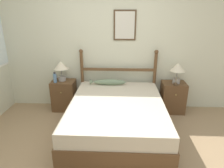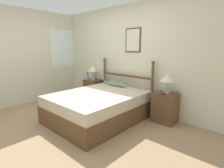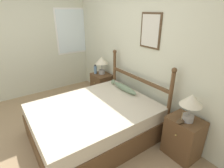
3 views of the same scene
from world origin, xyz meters
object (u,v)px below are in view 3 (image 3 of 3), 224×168
bed (94,121)px  model_boat (181,121)px  fish_pillow (124,88)px  bottle (95,69)px  nightstand_left (102,86)px  table_lamp_right (191,102)px  nightstand_right (183,137)px  table_lamp_left (102,62)px

bed → model_boat: model_boat is taller
bed → fish_pillow: size_ratio=2.77×
bottle → fish_pillow: size_ratio=0.31×
nightstand_left → table_lamp_right: size_ratio=1.54×
nightstand_right → model_boat: 0.35m
fish_pillow → model_boat: bearing=-2.4°
model_boat → nightstand_left: bearing=176.9°
nightstand_right → model_boat: model_boat is taller
model_boat → fish_pillow: (-1.30, 0.06, -0.01)m
bed → nightstand_left: (-1.11, 0.84, 0.02)m
nightstand_left → nightstand_right: bearing=0.0°
nightstand_right → table_lamp_left: 2.33m
fish_pillow → bed: bearing=-75.9°
bed → model_boat: 1.37m
table_lamp_right → table_lamp_left: bearing=178.8°
nightstand_left → table_lamp_right: 2.33m
nightstand_left → fish_pillow: (0.92, -0.07, 0.33)m
table_lamp_right → fish_pillow: table_lamp_right is taller
bottle → table_lamp_left: bearing=45.8°
bed → model_boat: bearing=33.0°
bed → table_lamp_left: 1.56m
table_lamp_right → bottle: size_ratio=1.85×
table_lamp_left → table_lamp_right: 2.28m
fish_pillow → table_lamp_left: bearing=174.5°
nightstand_right → table_lamp_right: table_lamp_right is taller
nightstand_left → table_lamp_right: (2.25, -0.02, 0.60)m
nightstand_left → bed: bearing=-37.0°
nightstand_right → bottle: (-2.36, -0.09, 0.41)m
nightstand_right → fish_pillow: 1.35m
table_lamp_left → bottle: size_ratio=1.85×
nightstand_right → fish_pillow: bearing=-177.2°
bed → nightstand_left: bearing=143.0°
fish_pillow → nightstand_left: bearing=176.0°
bed → table_lamp_right: table_lamp_right is taller
bed → bottle: 1.52m
bed → nightstand_right: (1.11, 0.84, 0.02)m
table_lamp_right → model_boat: (-0.03, -0.10, -0.27)m
nightstand_left → fish_pillow: 0.98m
table_lamp_left → fish_pillow: (0.94, -0.09, -0.27)m
bed → nightstand_right: 1.40m
nightstand_right → table_lamp_left: table_lamp_left is taller
table_lamp_left → fish_pillow: table_lamp_left is taller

